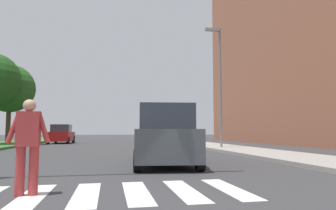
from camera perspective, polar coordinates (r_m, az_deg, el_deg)
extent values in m
plane|color=#38383A|center=(28.33, -12.96, -7.21)|extent=(140.00, 140.00, 0.00)
cube|color=silver|center=(5.83, -24.66, -15.66)|extent=(0.45, 2.20, 0.01)
cube|color=silver|center=(5.70, -15.46, -16.19)|extent=(0.45, 2.20, 0.01)
cube|color=silver|center=(5.71, -6.04, -16.32)|extent=(0.45, 2.20, 0.01)
cube|color=silver|center=(5.86, 3.12, -16.05)|extent=(0.45, 2.20, 0.01)
cube|color=silver|center=(6.14, 11.60, -15.45)|extent=(0.45, 2.20, 0.01)
cube|color=#386B2D|center=(27.61, -29.01, -6.61)|extent=(4.23, 64.00, 0.15)
cylinder|color=#4C3823|center=(27.66, -28.38, -3.04)|extent=(0.36, 0.36, 3.32)
sphere|color=#23561E|center=(27.88, -28.14, 2.84)|extent=(3.99, 3.99, 3.99)
cube|color=#9E9991|center=(27.31, 4.37, -7.25)|extent=(3.00, 64.00, 0.15)
cylinder|color=slate|center=(18.90, 10.05, 3.46)|extent=(0.14, 0.14, 7.50)
cube|color=gray|center=(19.60, 8.47, 14.13)|extent=(0.90, 0.24, 0.16)
cylinder|color=#B23333|center=(5.85, -24.44, -11.46)|extent=(0.17, 0.17, 0.85)
cylinder|color=#B23333|center=(5.89, -26.58, -11.32)|extent=(0.17, 0.17, 0.85)
cube|color=#B23333|center=(5.83, -25.24, -4.20)|extent=(0.39, 0.26, 0.62)
cylinder|color=#B23333|center=(5.78, -22.89, -3.98)|extent=(0.27, 0.10, 0.58)
cylinder|color=#B23333|center=(5.88, -27.52, -3.81)|extent=(0.27, 0.10, 0.58)
sphere|color=tan|center=(5.85, -25.08, -0.08)|extent=(0.23, 0.23, 0.22)
cube|color=#474C51|center=(10.21, -0.62, -7.43)|extent=(2.44, 4.80, 0.96)
cube|color=#2D333D|center=(9.98, -0.53, -2.45)|extent=(1.97, 2.71, 0.79)
cylinder|color=black|center=(12.06, -5.36, -8.86)|extent=(0.30, 0.66, 0.64)
cylinder|color=black|center=(12.15, 2.97, -8.84)|extent=(0.30, 0.66, 0.64)
cylinder|color=black|center=(8.37, -5.86, -10.53)|extent=(0.30, 0.66, 0.64)
cylinder|color=black|center=(8.50, 6.15, -10.45)|extent=(0.30, 0.66, 0.64)
cube|color=maroon|center=(29.53, -19.79, -5.71)|extent=(1.96, 4.15, 0.84)
cube|color=#2D333D|center=(29.32, -19.82, -4.22)|extent=(1.67, 1.89, 0.69)
cylinder|color=black|center=(31.26, -20.80, -6.21)|extent=(0.24, 0.65, 0.64)
cylinder|color=black|center=(30.98, -17.75, -6.31)|extent=(0.24, 0.65, 0.64)
cylinder|color=black|center=(28.13, -22.08, -6.33)|extent=(0.24, 0.65, 0.64)
cylinder|color=black|center=(27.82, -18.70, -6.45)|extent=(0.24, 0.65, 0.64)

